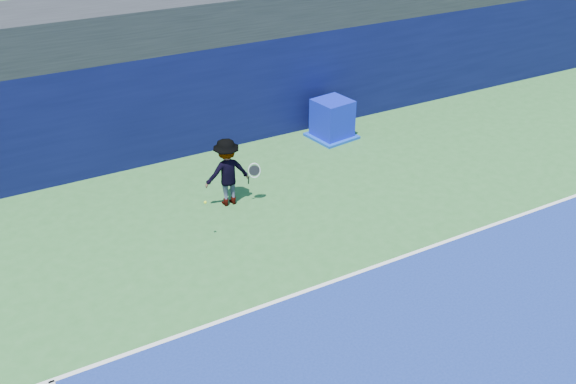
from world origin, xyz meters
name	(u,v)px	position (x,y,z in m)	size (l,w,h in m)	color
baseline	(306,291)	(0.00, 3.00, 0.01)	(24.00, 0.10, 0.01)	white
stadium_band	(151,19)	(0.00, 11.50, 3.60)	(36.00, 3.00, 1.20)	black
back_wall_assembly	(170,103)	(0.00, 10.50, 1.50)	(36.00, 1.03, 3.00)	#0A0C39
equipment_cart	(332,121)	(4.52, 9.12, 0.54)	(1.40, 1.40, 1.19)	#0D17B9
tennis_player	(227,172)	(0.11, 7.00, 0.87)	(1.33, 0.74, 1.74)	silver
tennis_ball	(205,202)	(-1.00, 5.69, 1.00)	(0.06, 0.06, 0.06)	#E6F31B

